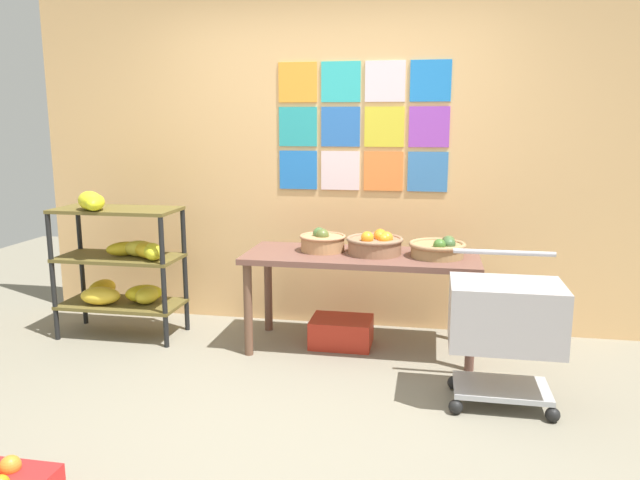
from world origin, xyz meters
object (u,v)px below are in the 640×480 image
produce_crate_under_table (341,332)px  shopping_cart (505,320)px  fruit_basket_left (439,248)px  fruit_basket_back_left (322,241)px  fruit_basket_right (375,244)px  display_table (361,266)px  banana_shelf_unit (121,260)px

produce_crate_under_table → shopping_cart: bearing=-36.6°
fruit_basket_left → fruit_basket_back_left: size_ratio=1.17×
fruit_basket_right → shopping_cart: (0.80, -0.75, -0.25)m
fruit_basket_left → fruit_basket_right: 0.43m
fruit_basket_left → fruit_basket_back_left: 0.81m
display_table → fruit_basket_back_left: 0.33m
banana_shelf_unit → shopping_cart: bearing=-14.1°
fruit_basket_left → fruit_basket_back_left: fruit_basket_back_left is taller
display_table → produce_crate_under_table: 0.53m
fruit_basket_right → shopping_cart: 1.12m
shopping_cart → fruit_basket_right: bearing=150.3°
banana_shelf_unit → fruit_basket_right: banana_shelf_unit is taller
display_table → fruit_basket_left: 0.55m
display_table → fruit_basket_back_left: (-0.28, 0.05, 0.15)m
fruit_basket_right → produce_crate_under_table: 0.70m
banana_shelf_unit → fruit_basket_right: (1.87, 0.08, 0.18)m
fruit_basket_left → shopping_cart: shopping_cart is taller
banana_shelf_unit → fruit_basket_back_left: banana_shelf_unit is taller
banana_shelf_unit → produce_crate_under_table: size_ratio=2.54×
display_table → fruit_basket_right: bearing=12.1°
fruit_basket_right → fruit_basket_back_left: (-0.38, 0.03, -0.00)m
produce_crate_under_table → fruit_basket_left: bearing=-3.3°
fruit_basket_left → fruit_basket_back_left: (-0.81, 0.05, 0.01)m
fruit_basket_left → shopping_cart: bearing=-63.3°
banana_shelf_unit → fruit_basket_left: 2.31m
fruit_basket_right → produce_crate_under_table: size_ratio=0.90×
shopping_cart → banana_shelf_unit: bearing=179.5°
fruit_basket_left → produce_crate_under_table: (-0.67, 0.04, -0.65)m
fruit_basket_right → shopping_cart: fruit_basket_right is taller
fruit_basket_left → shopping_cart: (0.37, -0.73, -0.25)m
fruit_basket_left → fruit_basket_back_left: bearing=176.2°
banana_shelf_unit → produce_crate_under_table: bearing=3.4°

